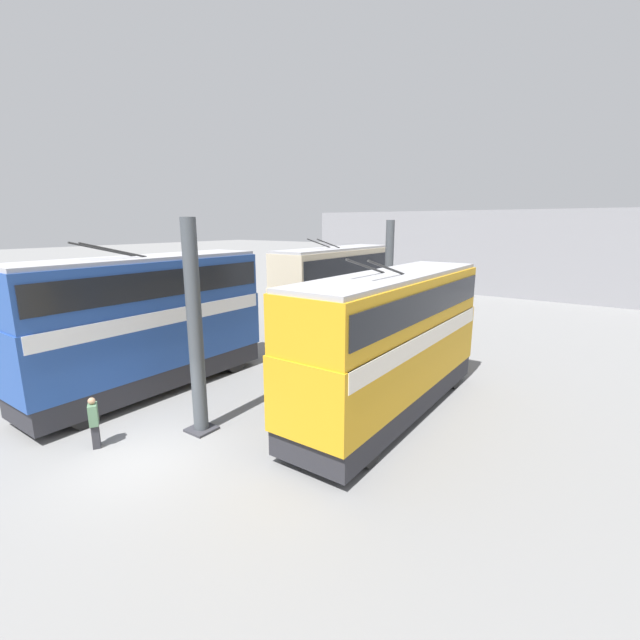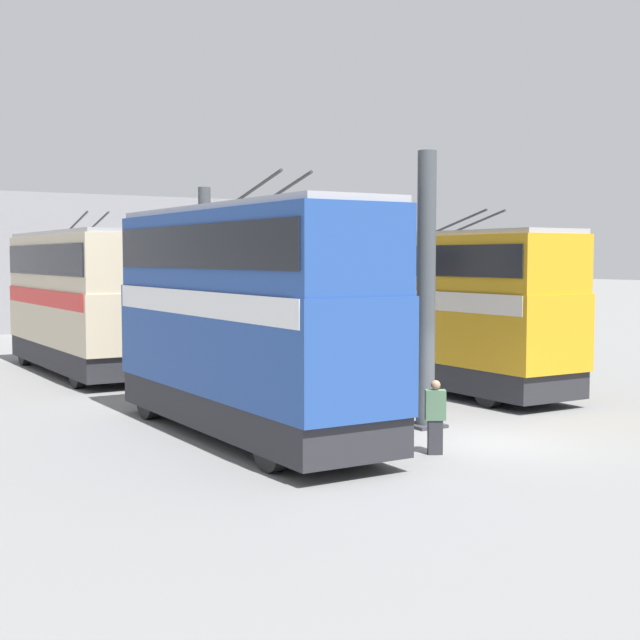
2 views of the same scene
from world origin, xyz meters
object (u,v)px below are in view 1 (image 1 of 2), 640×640
at_px(person_aisle_midway, 347,349).
at_px(person_by_right_row, 94,422).
at_px(oil_drum, 362,325).
at_px(bus_left_near, 392,336).
at_px(bus_right_far, 335,283).
at_px(bus_right_mid, 147,316).

height_order(person_aisle_midway, person_by_right_row, person_aisle_midway).
bearing_deg(oil_drum, person_by_right_row, -178.15).
relative_size(bus_left_near, bus_right_far, 0.99).
relative_size(bus_right_mid, person_by_right_row, 6.15).
height_order(person_aisle_midway, oil_drum, person_aisle_midway).
distance_m(bus_left_near, bus_right_mid, 9.28).
height_order(person_by_right_row, oil_drum, person_by_right_row).
bearing_deg(bus_right_mid, bus_left_near, -67.48).
bearing_deg(bus_right_mid, bus_right_far, -0.00).
distance_m(bus_left_near, oil_drum, 11.60).
height_order(bus_right_mid, bus_right_far, bus_right_mid).
relative_size(person_aisle_midway, person_by_right_row, 1.14).
xyz_separation_m(bus_right_mid, bus_right_far, (13.07, -0.00, -0.15)).
xyz_separation_m(person_by_right_row, oil_drum, (16.50, 0.53, -0.36)).
bearing_deg(bus_left_near, person_aisle_midway, 50.06).
bearing_deg(person_by_right_row, person_aisle_midway, 17.45).
bearing_deg(person_by_right_row, oil_drum, 31.99).
bearing_deg(oil_drum, bus_left_near, -145.12).
bearing_deg(person_by_right_row, bus_right_mid, 65.80).
relative_size(bus_right_mid, oil_drum, 10.54).
relative_size(bus_right_mid, bus_right_far, 0.95).
bearing_deg(bus_right_far, oil_drum, -95.38).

